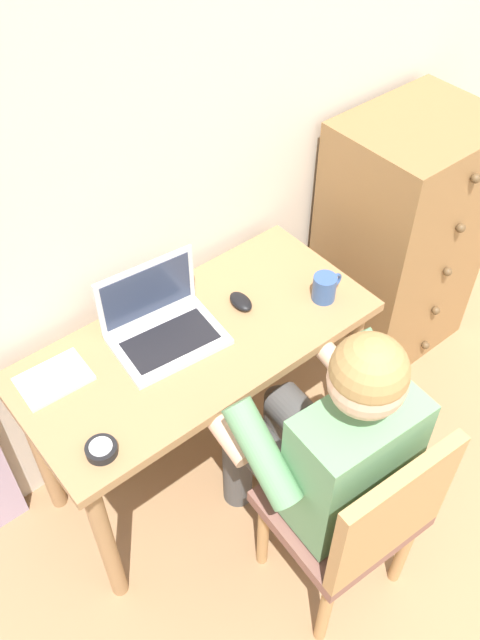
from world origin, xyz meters
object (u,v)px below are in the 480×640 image
object	(u,v)px
dresser	(400,241)
coffee_mug	(325,288)
chair	(358,516)
desk	(198,363)
notebook_pad	(54,379)
computer_mouse	(241,301)
desk_clock	(101,449)
laptop	(161,323)
person_seated	(323,439)

from	to	relation	value
dresser	coffee_mug	size ratio (longest dim) A/B	9.14
chair	coffee_mug	world-z (taller)	chair
desk	notebook_pad	world-z (taller)	notebook_pad
computer_mouse	desk_clock	bearing A→B (deg)	-157.56
desk_clock	notebook_pad	bearing A→B (deg)	86.25
laptop	coffee_mug	bearing A→B (deg)	-21.76
desk	coffee_mug	size ratio (longest dim) A/B	9.84
coffee_mug	notebook_pad	bearing A→B (deg)	163.64
desk	laptop	size ratio (longest dim) A/B	3.26
person_seated	desk_clock	world-z (taller)	person_seated
desk	computer_mouse	world-z (taller)	computer_mouse
notebook_pad	desk	bearing A→B (deg)	-15.08
chair	laptop	world-z (taller)	laptop
notebook_pad	laptop	bearing A→B (deg)	-6.00
person_seated	laptop	world-z (taller)	person_seated
person_seated	computer_mouse	world-z (taller)	person_seated
chair	person_seated	distance (m)	0.26
chair	notebook_pad	world-z (taller)	chair
chair	laptop	xyz separation A→B (m)	(-0.15, 0.77, 0.30)
desk	notebook_pad	xyz separation A→B (m)	(-0.44, 0.13, 0.13)
notebook_pad	coffee_mug	xyz separation A→B (m)	(0.88, -0.26, 0.04)
desk	computer_mouse	size ratio (longest dim) A/B	11.81
chair	coffee_mug	size ratio (longest dim) A/B	7.31
computer_mouse	desk_clock	world-z (taller)	computer_mouse
dresser	desk_clock	xyz separation A→B (m)	(-1.54, -0.23, 0.21)
person_seated	notebook_pad	size ratio (longest dim) A/B	5.69
dresser	chair	world-z (taller)	dresser
desk	dresser	world-z (taller)	dresser
computer_mouse	notebook_pad	xyz separation A→B (m)	(-0.64, 0.11, -0.01)
dresser	coffee_mug	bearing A→B (deg)	-164.67
laptop	desk	bearing A→B (deg)	-48.65
coffee_mug	dresser	bearing A→B (deg)	15.33
laptop	notebook_pad	xyz separation A→B (m)	(-0.36, 0.05, -0.05)
person_seated	laptop	bearing A→B (deg)	104.85
person_seated	computer_mouse	distance (m)	0.55
desk	laptop	distance (m)	0.21
dresser	computer_mouse	distance (m)	0.90
person_seated	laptop	size ratio (longest dim) A/B	3.29
desk	desk_clock	size ratio (longest dim) A/B	13.12
desk_clock	coffee_mug	world-z (taller)	coffee_mug
desk_clock	laptop	bearing A→B (deg)	34.24
chair	computer_mouse	distance (m)	0.78
desk	coffee_mug	bearing A→B (deg)	-15.55
dresser	laptop	size ratio (longest dim) A/B	3.02
desk	laptop	bearing A→B (deg)	131.35
dresser	person_seated	size ratio (longest dim) A/B	0.92
person_seated	notebook_pad	bearing A→B (deg)	129.03
desk_clock	dresser	bearing A→B (deg)	8.41
computer_mouse	desk_clock	size ratio (longest dim) A/B	1.11
computer_mouse	chair	bearing A→B (deg)	-95.47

